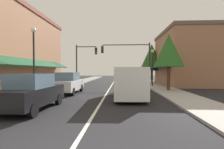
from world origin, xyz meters
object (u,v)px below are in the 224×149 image
at_px(street_lamp_left_near, 34,51).
at_px(traffic_signal_left_corner, 83,58).
at_px(parked_car_nearest_left, 32,92).
at_px(parked_car_second_left, 68,83).
at_px(traffic_signal_mast_arm, 132,56).
at_px(street_lamp_right_mid, 153,61).
at_px(tree_right_far, 152,57).
at_px(van_in_lane, 128,82).
at_px(tree_right_near, 169,51).

bearing_deg(street_lamp_left_near, traffic_signal_left_corner, 85.00).
relative_size(parked_car_nearest_left, parked_car_second_left, 1.01).
distance_m(traffic_signal_mast_arm, street_lamp_right_mid, 2.89).
xyz_separation_m(street_lamp_right_mid, tree_right_far, (1.26, 7.58, 1.05)).
bearing_deg(tree_right_far, van_in_lane, -105.59).
bearing_deg(tree_right_near, street_lamp_left_near, -156.71).
bearing_deg(traffic_signal_mast_arm, parked_car_second_left, -127.17).
relative_size(tree_right_near, tree_right_far, 0.85).
relative_size(traffic_signal_mast_arm, traffic_signal_left_corner, 1.16).
distance_m(parked_car_second_left, van_in_lane, 5.45).
bearing_deg(parked_car_second_left, tree_right_near, 12.40).
xyz_separation_m(traffic_signal_left_corner, tree_right_near, (9.42, -6.63, 0.21)).
bearing_deg(van_in_lane, tree_right_far, 72.80).
bearing_deg(traffic_signal_mast_arm, parked_car_nearest_left, -112.91).
height_order(parked_car_nearest_left, van_in_lane, van_in_lane).
xyz_separation_m(van_in_lane, tree_right_far, (4.47, 16.02, 2.89)).
bearing_deg(parked_car_second_left, tree_right_far, 55.85).
bearing_deg(parked_car_second_left, van_in_lane, -24.14).
relative_size(parked_car_second_left, tree_right_far, 0.66).
distance_m(parked_car_nearest_left, traffic_signal_left_corner, 14.69).
height_order(traffic_signal_mast_arm, street_lamp_left_near, traffic_signal_mast_arm).
relative_size(traffic_signal_mast_arm, street_lamp_left_near, 1.27).
relative_size(parked_car_second_left, traffic_signal_left_corner, 0.77).
relative_size(parked_car_nearest_left, traffic_signal_mast_arm, 0.66).
relative_size(traffic_signal_left_corner, tree_right_near, 1.02).
bearing_deg(van_in_lane, traffic_signal_left_corner, 115.62).
bearing_deg(traffic_signal_left_corner, traffic_signal_mast_arm, -7.94).
xyz_separation_m(street_lamp_left_near, tree_right_far, (10.99, 16.35, 0.75)).
bearing_deg(traffic_signal_left_corner, van_in_lane, -62.76).
xyz_separation_m(parked_car_nearest_left, street_lamp_left_near, (-1.64, 3.32, 2.41)).
distance_m(parked_car_second_left, tree_right_near, 9.47).
bearing_deg(tree_right_near, parked_car_second_left, -167.82).
height_order(parked_car_second_left, tree_right_near, tree_right_near).
height_order(street_lamp_left_near, street_lamp_right_mid, street_lamp_left_near).
height_order(van_in_lane, traffic_signal_mast_arm, traffic_signal_mast_arm).
relative_size(street_lamp_right_mid, tree_right_near, 0.83).
bearing_deg(parked_car_second_left, traffic_signal_left_corner, 94.20).
relative_size(van_in_lane, tree_right_near, 0.99).
distance_m(parked_car_second_left, street_lamp_right_mid, 10.46).
height_order(street_lamp_right_mid, tree_right_near, tree_right_near).
relative_size(parked_car_nearest_left, tree_right_near, 0.78).
bearing_deg(street_lamp_right_mid, traffic_signal_left_corner, 165.03).
bearing_deg(traffic_signal_left_corner, tree_right_near, -35.14).
bearing_deg(parked_car_nearest_left, street_lamp_left_near, 117.28).
bearing_deg(parked_car_nearest_left, street_lamp_right_mid, 57.20).
bearing_deg(tree_right_far, street_lamp_right_mid, -99.46).
bearing_deg(traffic_signal_mast_arm, tree_right_far, 59.41).
distance_m(street_lamp_left_near, street_lamp_right_mid, 13.10).
height_order(traffic_signal_left_corner, tree_right_far, tree_right_far).
bearing_deg(traffic_signal_left_corner, parked_car_nearest_left, -87.33).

